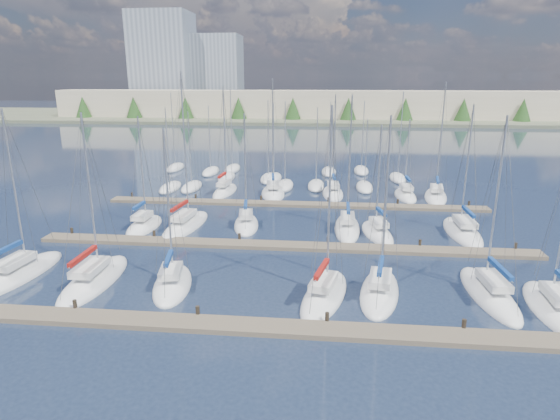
# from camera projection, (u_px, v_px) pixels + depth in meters

# --- Properties ---
(ground) EXTENTS (400.00, 400.00, 0.00)m
(ground) POSITION_uv_depth(u_px,v_px,m) (306.00, 161.00, 83.33)
(ground) COLOR #222E45
(ground) RESTS_ON ground
(dock_near) EXTENTS (44.00, 1.93, 1.10)m
(dock_near) POSITION_uv_depth(u_px,v_px,m) (259.00, 327.00, 27.84)
(dock_near) COLOR #6B5E4C
(dock_near) RESTS_ON ground
(dock_mid) EXTENTS (44.00, 1.93, 1.10)m
(dock_mid) POSITION_uv_depth(u_px,v_px,m) (282.00, 246.00, 41.22)
(dock_mid) COLOR #6B5E4C
(dock_mid) RESTS_ON ground
(dock_far) EXTENTS (44.00, 1.93, 1.10)m
(dock_far) POSITION_uv_depth(u_px,v_px,m) (294.00, 204.00, 54.61)
(dock_far) COLOR #6B5E4C
(dock_far) RESTS_ON ground
(sailboat_g) EXTENTS (3.37, 8.43, 13.80)m
(sailboat_g) POSITION_uv_depth(u_px,v_px,m) (555.00, 308.00, 30.04)
(sailboat_g) COLOR white
(sailboat_g) RESTS_ON ground
(sailboat_a) EXTENTS (3.44, 9.44, 13.14)m
(sailboat_a) POSITION_uv_depth(u_px,v_px,m) (20.00, 273.00, 35.34)
(sailboat_a) COLOR white
(sailboat_a) RESTS_ON ground
(sailboat_k) EXTENTS (2.63, 9.07, 13.66)m
(sailboat_k) POSITION_uv_depth(u_px,v_px,m) (347.00, 228.00, 46.04)
(sailboat_k) COLOR white
(sailboat_k) RESTS_ON ground
(sailboat_n) EXTENTS (2.87, 7.94, 14.12)m
(sailboat_n) POSITION_uv_depth(u_px,v_px,m) (225.00, 191.00, 60.61)
(sailboat_n) COLOR white
(sailboat_n) RESTS_ON ground
(sailboat_q) EXTENTS (2.64, 6.96, 10.32)m
(sailboat_q) POSITION_uv_depth(u_px,v_px,m) (405.00, 196.00, 58.44)
(sailboat_q) COLOR white
(sailboat_q) RESTS_ON ground
(sailboat_c) EXTENTS (3.88, 7.39, 11.97)m
(sailboat_c) POSITION_uv_depth(u_px,v_px,m) (172.00, 284.00, 33.52)
(sailboat_c) COLOR white
(sailboat_c) RESTS_ON ground
(sailboat_o) EXTENTS (3.97, 8.40, 15.06)m
(sailboat_o) POSITION_uv_depth(u_px,v_px,m) (273.00, 193.00, 59.73)
(sailboat_o) COLOR white
(sailboat_o) RESTS_ON ground
(sailboat_p) EXTENTS (2.96, 7.84, 13.18)m
(sailboat_p) POSITION_uv_depth(u_px,v_px,m) (333.00, 193.00, 59.63)
(sailboat_p) COLOR white
(sailboat_p) RESTS_ON ground
(sailboat_e) EXTENTS (3.87, 8.38, 12.90)m
(sailboat_e) POSITION_uv_depth(u_px,v_px,m) (380.00, 291.00, 32.36)
(sailboat_e) COLOR white
(sailboat_e) RESTS_ON ground
(sailboat_f) EXTENTS (3.07, 9.19, 12.92)m
(sailboat_f) POSITION_uv_depth(u_px,v_px,m) (489.00, 293.00, 32.08)
(sailboat_f) COLOR white
(sailboat_f) RESTS_ON ground
(sailboat_h) EXTENTS (2.63, 6.79, 11.67)m
(sailboat_h) POSITION_uv_depth(u_px,v_px,m) (144.00, 226.00, 46.57)
(sailboat_h) COLOR white
(sailboat_h) RESTS_ON ground
(sailboat_m) EXTENTS (2.91, 9.33, 12.87)m
(sailboat_m) POSITION_uv_depth(u_px,v_px,m) (462.00, 232.00, 44.84)
(sailboat_m) COLOR white
(sailboat_m) RESTS_ON ground
(sailboat_d) EXTENTS (4.34, 8.65, 13.56)m
(sailboat_d) POSITION_uv_depth(u_px,v_px,m) (324.00, 295.00, 31.86)
(sailboat_d) COLOR white
(sailboat_d) RESTS_ON ground
(sailboat_j) EXTENTS (3.39, 7.19, 11.89)m
(sailboat_j) POSITION_uv_depth(u_px,v_px,m) (246.00, 224.00, 47.07)
(sailboat_j) COLOR white
(sailboat_j) RESTS_ON ground
(sailboat_l) EXTENTS (3.59, 7.43, 11.09)m
(sailboat_l) POSITION_uv_depth(u_px,v_px,m) (377.00, 233.00, 44.49)
(sailboat_l) COLOR white
(sailboat_l) RESTS_ON ground
(sailboat_r) EXTENTS (4.24, 9.38, 14.68)m
(sailboat_r) POSITION_uv_depth(u_px,v_px,m) (436.00, 196.00, 58.01)
(sailboat_r) COLOR white
(sailboat_r) RESTS_ON ground
(sailboat_i) EXTENTS (3.80, 10.03, 15.72)m
(sailboat_i) POSITION_uv_depth(u_px,v_px,m) (186.00, 225.00, 46.81)
(sailboat_i) COLOR white
(sailboat_i) RESTS_ON ground
(sailboat_b) EXTENTS (3.04, 9.50, 12.92)m
(sailboat_b) POSITION_uv_depth(u_px,v_px,m) (95.00, 280.00, 34.26)
(sailboat_b) COLOR white
(sailboat_b) RESTS_ON ground
(distant_boats) EXTENTS (36.93, 20.75, 13.30)m
(distant_boats) POSITION_uv_depth(u_px,v_px,m) (271.00, 178.00, 68.15)
(distant_boats) COLOR #9EA0A5
(distant_boats) RESTS_ON ground
(shoreline) EXTENTS (400.00, 60.00, 38.00)m
(shoreline) POSITION_uv_depth(u_px,v_px,m) (282.00, 97.00, 168.45)
(shoreline) COLOR #666B51
(shoreline) RESTS_ON ground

